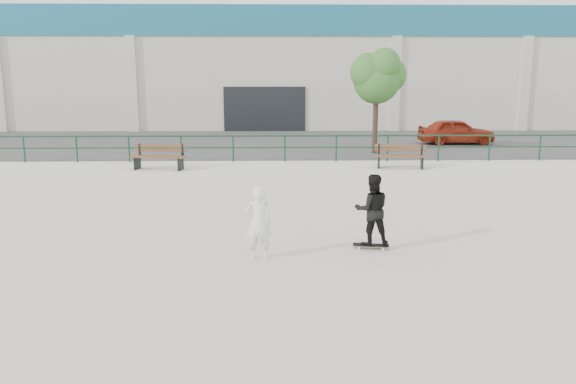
{
  "coord_description": "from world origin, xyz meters",
  "views": [
    {
      "loc": [
        0.6,
        -10.81,
        3.65
      ],
      "look_at": [
        0.91,
        2.0,
        1.06
      ],
      "focal_mm": 35.0,
      "sensor_mm": 36.0,
      "label": 1
    }
  ],
  "objects_px": {
    "bench_right": "(400,156)",
    "red_car": "(456,131)",
    "standing_skater": "(372,210)",
    "bench_left": "(159,157)",
    "tree": "(377,75)",
    "skateboard": "(371,245)",
    "seated_skater": "(259,223)"
  },
  "relations": [
    {
      "from": "tree",
      "to": "seated_skater",
      "type": "relative_size",
      "value": 2.92
    },
    {
      "from": "bench_left",
      "to": "standing_skater",
      "type": "distance_m",
      "value": 10.16
    },
    {
      "from": "tree",
      "to": "skateboard",
      "type": "relative_size",
      "value": 5.53
    },
    {
      "from": "bench_left",
      "to": "red_car",
      "type": "relative_size",
      "value": 0.54
    },
    {
      "from": "seated_skater",
      "to": "bench_left",
      "type": "bearing_deg",
      "value": -67.99
    },
    {
      "from": "red_car",
      "to": "tree",
      "type": "bearing_deg",
      "value": 125.44
    },
    {
      "from": "bench_left",
      "to": "tree",
      "type": "distance_m",
      "value": 9.93
    },
    {
      "from": "standing_skater",
      "to": "tree",
      "type": "bearing_deg",
      "value": -102.19
    },
    {
      "from": "skateboard",
      "to": "seated_skater",
      "type": "height_order",
      "value": "seated_skater"
    },
    {
      "from": "tree",
      "to": "skateboard",
      "type": "height_order",
      "value": "tree"
    },
    {
      "from": "bench_right",
      "to": "bench_left",
      "type": "bearing_deg",
      "value": -170.01
    },
    {
      "from": "bench_right",
      "to": "skateboard",
      "type": "xyz_separation_m",
      "value": [
        -2.42,
        -8.16,
        -0.84
      ]
    },
    {
      "from": "bench_left",
      "to": "seated_skater",
      "type": "bearing_deg",
      "value": -57.73
    },
    {
      "from": "bench_left",
      "to": "seated_skater",
      "type": "xyz_separation_m",
      "value": [
        3.75,
        -8.67,
        -0.18
      ]
    },
    {
      "from": "tree",
      "to": "standing_skater",
      "type": "xyz_separation_m",
      "value": [
        -2.27,
        -12.38,
        -2.95
      ]
    },
    {
      "from": "red_car",
      "to": "standing_skater",
      "type": "xyz_separation_m",
      "value": [
        -6.84,
        -15.69,
        -0.25
      ]
    },
    {
      "from": "bench_right",
      "to": "standing_skater",
      "type": "relative_size",
      "value": 1.21
    },
    {
      "from": "bench_right",
      "to": "red_car",
      "type": "xyz_separation_m",
      "value": [
        4.42,
        7.53,
        0.21
      ]
    },
    {
      "from": "bench_right",
      "to": "skateboard",
      "type": "distance_m",
      "value": 8.56
    },
    {
      "from": "tree",
      "to": "skateboard",
      "type": "bearing_deg",
      "value": -100.38
    },
    {
      "from": "skateboard",
      "to": "seated_skater",
      "type": "relative_size",
      "value": 0.53
    },
    {
      "from": "bench_left",
      "to": "red_car",
      "type": "xyz_separation_m",
      "value": [
        13.03,
        7.63,
        0.19
      ]
    },
    {
      "from": "bench_right",
      "to": "red_car",
      "type": "relative_size",
      "value": 0.52
    },
    {
      "from": "tree",
      "to": "bench_right",
      "type": "bearing_deg",
      "value": -87.87
    },
    {
      "from": "tree",
      "to": "seated_skater",
      "type": "distance_m",
      "value": 14.15
    },
    {
      "from": "bench_left",
      "to": "skateboard",
      "type": "distance_m",
      "value": 10.2
    },
    {
      "from": "red_car",
      "to": "standing_skater",
      "type": "relative_size",
      "value": 2.34
    },
    {
      "from": "tree",
      "to": "red_car",
      "type": "height_order",
      "value": "tree"
    },
    {
      "from": "red_car",
      "to": "seated_skater",
      "type": "distance_m",
      "value": 18.76
    },
    {
      "from": "bench_right",
      "to": "seated_skater",
      "type": "relative_size",
      "value": 1.25
    },
    {
      "from": "bench_left",
      "to": "standing_skater",
      "type": "relative_size",
      "value": 1.27
    },
    {
      "from": "bench_right",
      "to": "standing_skater",
      "type": "xyz_separation_m",
      "value": [
        -2.42,
        -8.16,
        -0.04
      ]
    }
  ]
}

